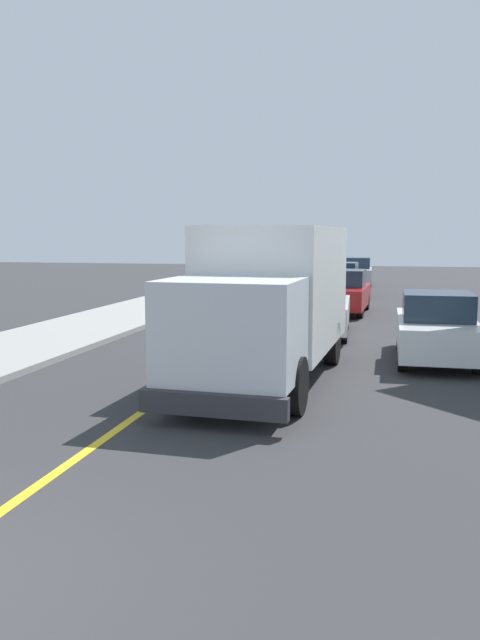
% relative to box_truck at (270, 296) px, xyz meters
% --- Properties ---
extents(centre_line_yellow, '(0.16, 56.00, 0.01)m').
position_rel_box_truck_xyz_m(centre_line_yellow, '(-1.66, 0.93, -1.76)').
color(centre_line_yellow, gold).
rests_on(centre_line_yellow, ground).
extents(box_truck, '(2.73, 7.28, 3.20)m').
position_rel_box_truck_xyz_m(box_truck, '(0.00, 0.00, 0.00)').
color(box_truck, silver).
rests_on(box_truck, ground).
extents(parked_car_near, '(2.02, 4.48, 1.67)m').
position_rel_box_truck_xyz_m(parked_car_near, '(0.32, 6.44, -0.97)').
color(parked_car_near, silver).
rests_on(parked_car_near, ground).
extents(parked_car_mid, '(1.97, 4.47, 1.67)m').
position_rel_box_truck_xyz_m(parked_car_mid, '(0.63, 12.22, -0.97)').
color(parked_car_mid, maroon).
rests_on(parked_car_mid, ground).
extents(parked_car_far, '(1.94, 4.46, 1.67)m').
position_rel_box_truck_xyz_m(parked_car_far, '(-0.02, 18.93, -0.97)').
color(parked_car_far, black).
rests_on(parked_car_far, ground).
extents(parked_car_furthest, '(1.93, 4.45, 1.67)m').
position_rel_box_truck_xyz_m(parked_car_furthest, '(0.37, 25.98, -0.97)').
color(parked_car_furthest, '#B7B7BC').
rests_on(parked_car_furthest, ground).
extents(parked_van_across, '(1.83, 4.41, 1.67)m').
position_rel_box_truck_xyz_m(parked_van_across, '(3.54, 2.89, -0.97)').
color(parked_van_across, silver).
rests_on(parked_van_across, ground).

